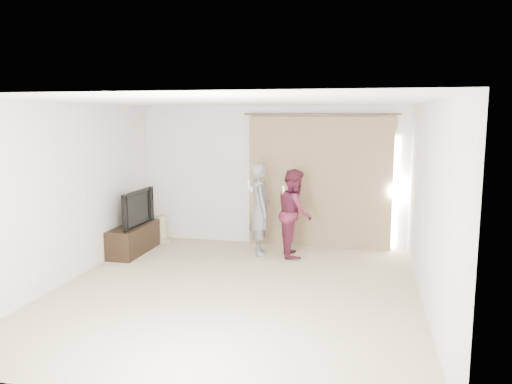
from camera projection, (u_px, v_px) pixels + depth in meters
floor at (234, 292)px, 6.89m from camera, size 5.50×5.50×0.00m
wall_back at (272, 176)px, 9.35m from camera, size 5.00×0.04×2.60m
wall_left at (67, 193)px, 7.23m from camera, size 0.04×5.50×2.60m
ceiling at (233, 101)px, 6.50m from camera, size 5.00×5.50×0.01m
curtain at (320, 183)px, 9.11m from camera, size 2.80×0.11×2.46m
tv_console at (134, 239)px, 8.86m from camera, size 0.44×1.28×0.49m
tv at (133, 208)px, 8.77m from camera, size 0.17×1.10×0.63m
scratching_post at (161, 231)px, 9.63m from camera, size 0.38×0.38×0.51m
person_man at (260, 208)px, 8.69m from camera, size 0.56×0.69×1.63m
person_woman at (295, 213)px, 8.59m from camera, size 0.73×0.85×1.52m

